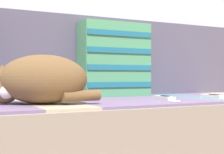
% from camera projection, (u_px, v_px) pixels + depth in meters
% --- Properties ---
extents(couch, '(2.03, 0.80, 0.40)m').
position_uv_depth(couch, '(105.00, 144.00, 1.55)').
color(couch, brown).
rests_on(couch, ground_plane).
extents(sofa_backrest, '(1.99, 0.14, 0.42)m').
position_uv_depth(sofa_backrest, '(78.00, 56.00, 1.84)').
color(sofa_backrest, '#514C60').
rests_on(sofa_backrest, couch).
extents(throw_pillow_striped, '(0.37, 0.14, 0.38)m').
position_uv_depth(throw_pillow_striped, '(114.00, 60.00, 1.78)').
color(throw_pillow_striped, '#4C9366').
rests_on(throw_pillow_striped, couch).
extents(sleeping_cat, '(0.38, 0.32, 0.18)m').
position_uv_depth(sleeping_cat, '(38.00, 81.00, 1.26)').
color(sleeping_cat, brown).
rests_on(sleeping_cat, couch).
extents(game_remote_near, '(0.05, 0.19, 0.02)m').
position_uv_depth(game_remote_near, '(214.00, 97.00, 1.57)').
color(game_remote_near, white).
rests_on(game_remote_near, couch).
extents(game_remote_far, '(0.07, 0.19, 0.02)m').
position_uv_depth(game_remote_far, '(165.00, 98.00, 1.46)').
color(game_remote_far, white).
rests_on(game_remote_far, couch).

